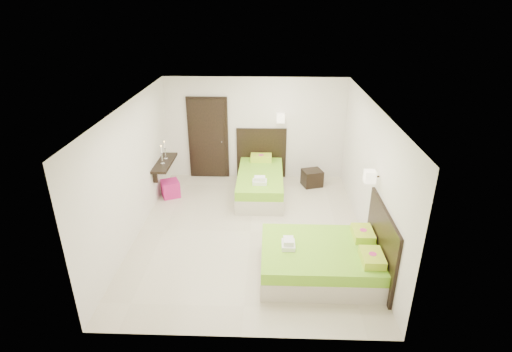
{
  "coord_description": "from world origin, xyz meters",
  "views": [
    {
      "loc": [
        0.35,
        -6.9,
        4.34
      ],
      "look_at": [
        0.1,
        0.3,
        1.1
      ],
      "focal_mm": 28.0,
      "sensor_mm": 36.0,
      "label": 1
    }
  ],
  "objects_px": {
    "nightstand": "(312,178)",
    "bed_double": "(325,259)",
    "ottoman": "(171,189)",
    "bed_single": "(260,181)"
  },
  "relations": [
    {
      "from": "bed_single",
      "to": "bed_double",
      "type": "height_order",
      "value": "bed_single"
    },
    {
      "from": "bed_single",
      "to": "ottoman",
      "type": "bearing_deg",
      "value": -173.04
    },
    {
      "from": "bed_single",
      "to": "ottoman",
      "type": "xyz_separation_m",
      "value": [
        -2.13,
        -0.26,
        -0.12
      ]
    },
    {
      "from": "ottoman",
      "to": "bed_double",
      "type": "bearing_deg",
      "value": -40.37
    },
    {
      "from": "nightstand",
      "to": "ottoman",
      "type": "bearing_deg",
      "value": 174.39
    },
    {
      "from": "bed_single",
      "to": "bed_double",
      "type": "distance_m",
      "value": 3.28
    },
    {
      "from": "nightstand",
      "to": "bed_double",
      "type": "bearing_deg",
      "value": -109.21
    },
    {
      "from": "bed_double",
      "to": "ottoman",
      "type": "height_order",
      "value": "bed_double"
    },
    {
      "from": "bed_single",
      "to": "ottoman",
      "type": "height_order",
      "value": "bed_single"
    },
    {
      "from": "nightstand",
      "to": "ottoman",
      "type": "distance_m",
      "value": 3.48
    }
  ]
}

